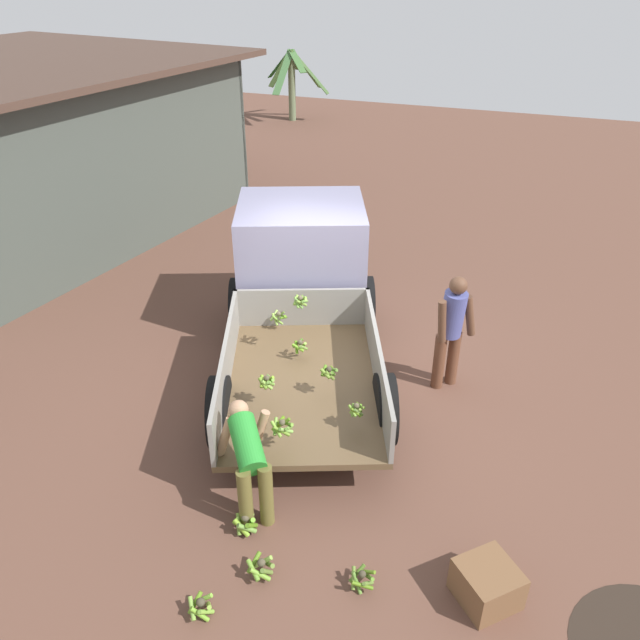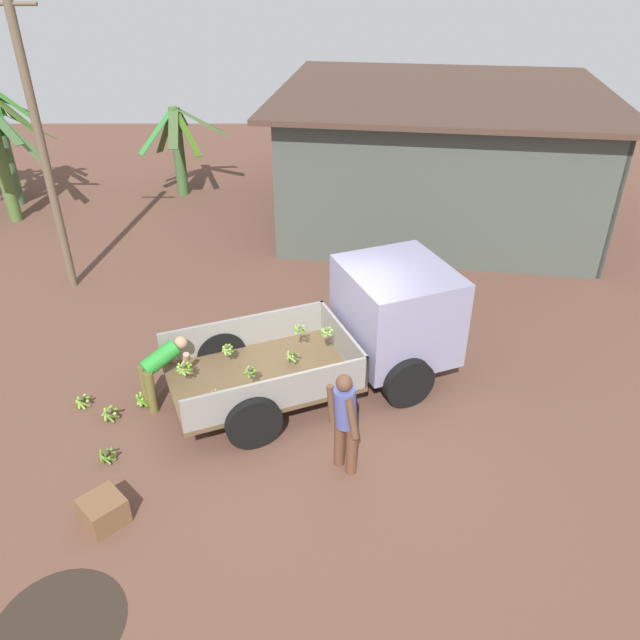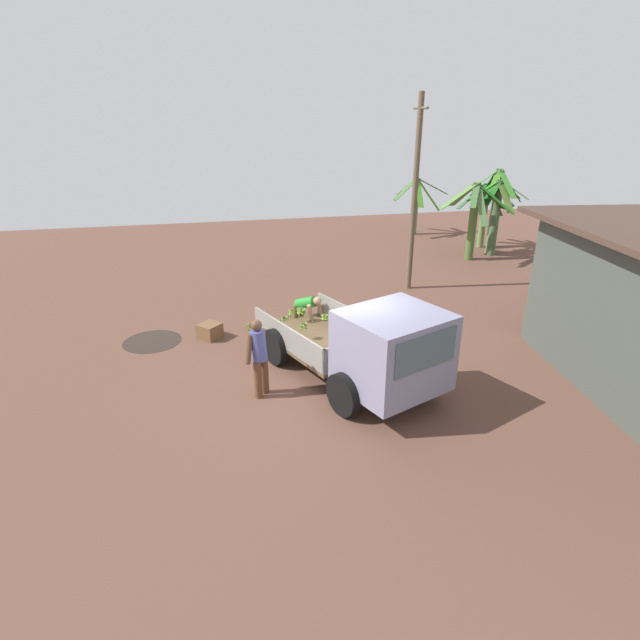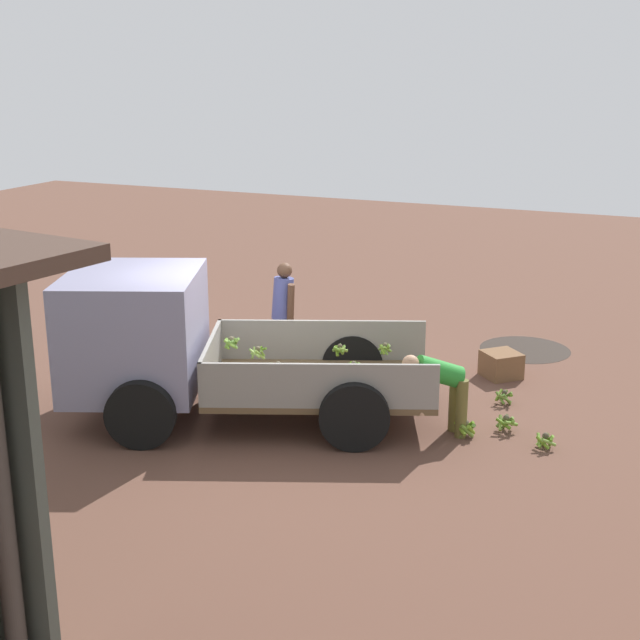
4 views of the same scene
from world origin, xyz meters
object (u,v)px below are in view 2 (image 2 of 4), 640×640
(wooden_crate_0, at_px, (102,511))
(banana_bunch_on_ground_0, at_px, (81,401))
(utility_pole, at_px, (40,146))
(banana_bunch_on_ground_2, at_px, (109,414))
(person_foreground_visitor, at_px, (344,419))
(banana_bunch_on_ground_1, at_px, (142,399))
(cargo_truck, at_px, (372,322))
(person_bystander_near_shed, at_px, (288,213))
(person_worker_loading, at_px, (159,367))
(banana_bunch_on_ground_3, at_px, (106,456))

(wooden_crate_0, bearing_deg, banana_bunch_on_ground_0, 114.06)
(utility_pole, xyz_separation_m, banana_bunch_on_ground_2, (2.11, -4.48, -2.90))
(person_foreground_visitor, height_order, wooden_crate_0, person_foreground_visitor)
(banana_bunch_on_ground_1, bearing_deg, banana_bunch_on_ground_2, -138.77)
(cargo_truck, xyz_separation_m, banana_bunch_on_ground_1, (-3.71, -0.87, -0.90))
(utility_pole, distance_m, person_foreground_visitor, 8.21)
(banana_bunch_on_ground_2, bearing_deg, cargo_truck, 16.68)
(utility_pole, bearing_deg, banana_bunch_on_ground_1, -58.37)
(person_bystander_near_shed, distance_m, banana_bunch_on_ground_2, 7.01)
(person_foreground_visitor, distance_m, wooden_crate_0, 3.31)
(cargo_truck, distance_m, wooden_crate_0, 4.93)
(cargo_truck, distance_m, person_worker_loading, 3.49)
(banana_bunch_on_ground_0, xyz_separation_m, wooden_crate_0, (1.03, -2.32, 0.08))
(banana_bunch_on_ground_3, bearing_deg, banana_bunch_on_ground_0, 121.39)
(wooden_crate_0, bearing_deg, cargo_truck, 41.54)
(banana_bunch_on_ground_2, bearing_deg, person_worker_loading, 31.56)
(banana_bunch_on_ground_3, bearing_deg, banana_bunch_on_ground_1, 80.84)
(banana_bunch_on_ground_0, xyz_separation_m, banana_bunch_on_ground_3, (0.76, -1.24, 0.01))
(person_worker_loading, relative_size, banana_bunch_on_ground_2, 3.79)
(person_worker_loading, xyz_separation_m, banana_bunch_on_ground_3, (-0.53, -1.37, -0.56))
(person_foreground_visitor, xyz_separation_m, banana_bunch_on_ground_0, (-4.13, 1.37, -0.80))
(cargo_truck, bearing_deg, person_worker_loading, 171.05)
(banana_bunch_on_ground_1, distance_m, banana_bunch_on_ground_3, 1.30)
(utility_pole, xyz_separation_m, banana_bunch_on_ground_1, (2.53, -4.11, -2.90))
(cargo_truck, height_order, person_foreground_visitor, cargo_truck)
(banana_bunch_on_ground_0, bearing_deg, person_bystander_near_shed, 63.50)
(cargo_truck, bearing_deg, banana_bunch_on_ground_3, -173.17)
(banana_bunch_on_ground_3, bearing_deg, person_bystander_near_shed, 72.62)
(banana_bunch_on_ground_2, xyz_separation_m, wooden_crate_0, (0.49, -1.99, 0.06))
(banana_bunch_on_ground_2, bearing_deg, wooden_crate_0, -76.03)
(banana_bunch_on_ground_0, distance_m, banana_bunch_on_ground_3, 1.45)
(cargo_truck, bearing_deg, person_bystander_near_shed, 85.06)
(person_bystander_near_shed, distance_m, banana_bunch_on_ground_0, 6.93)
(cargo_truck, distance_m, person_foreground_visitor, 2.35)
(person_bystander_near_shed, bearing_deg, banana_bunch_on_ground_0, 3.19)
(person_foreground_visitor, bearing_deg, person_bystander_near_shed, -127.91)
(person_worker_loading, xyz_separation_m, banana_bunch_on_ground_2, (-0.75, -0.46, -0.55))
(banana_bunch_on_ground_1, bearing_deg, banana_bunch_on_ground_0, -177.54)
(person_foreground_visitor, bearing_deg, cargo_truck, -149.37)
(cargo_truck, xyz_separation_m, wooden_crate_0, (-3.64, -3.22, -0.84))
(banana_bunch_on_ground_1, bearing_deg, banana_bunch_on_ground_3, -99.16)
(wooden_crate_0, bearing_deg, banana_bunch_on_ground_1, 91.74)
(banana_bunch_on_ground_0, bearing_deg, cargo_truck, 11.02)
(banana_bunch_on_ground_0, bearing_deg, banana_bunch_on_ground_3, -58.61)
(person_worker_loading, distance_m, banana_bunch_on_ground_3, 1.57)
(banana_bunch_on_ground_2, distance_m, banana_bunch_on_ground_3, 0.93)
(banana_bunch_on_ground_2, relative_size, banana_bunch_on_ground_3, 1.12)
(utility_pole, relative_size, person_bystander_near_shed, 3.78)
(cargo_truck, relative_size, banana_bunch_on_ground_3, 19.33)
(cargo_truck, height_order, utility_pole, utility_pole)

